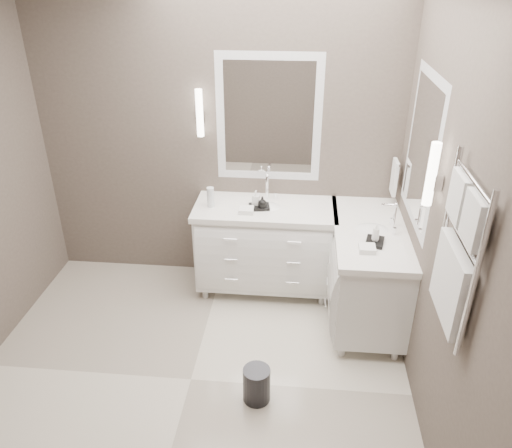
# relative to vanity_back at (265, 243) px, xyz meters

# --- Properties ---
(floor) EXTENTS (3.20, 3.00, 0.01)m
(floor) POSITION_rel_vanity_back_xyz_m (-0.45, -1.23, -0.49)
(floor) COLOR beige
(floor) RESTS_ON ground
(wall_back) EXTENTS (3.20, 0.01, 2.70)m
(wall_back) POSITION_rel_vanity_back_xyz_m (-0.45, 0.28, 0.86)
(wall_back) COLOR #534942
(wall_back) RESTS_ON floor
(wall_front) EXTENTS (3.20, 0.01, 2.70)m
(wall_front) POSITION_rel_vanity_back_xyz_m (-0.45, -2.73, 0.86)
(wall_front) COLOR #534942
(wall_front) RESTS_ON floor
(wall_right) EXTENTS (0.01, 3.00, 2.70)m
(wall_right) POSITION_rel_vanity_back_xyz_m (1.15, -1.23, 0.86)
(wall_right) COLOR #534942
(wall_right) RESTS_ON floor
(vanity_back) EXTENTS (1.24, 0.59, 0.97)m
(vanity_back) POSITION_rel_vanity_back_xyz_m (0.00, 0.00, 0.00)
(vanity_back) COLOR white
(vanity_back) RESTS_ON floor
(vanity_right) EXTENTS (0.59, 1.24, 0.97)m
(vanity_right) POSITION_rel_vanity_back_xyz_m (0.88, -0.33, 0.00)
(vanity_right) COLOR white
(vanity_right) RESTS_ON floor
(mirror_back) EXTENTS (0.90, 0.02, 1.10)m
(mirror_back) POSITION_rel_vanity_back_xyz_m (-0.00, 0.26, 1.06)
(mirror_back) COLOR white
(mirror_back) RESTS_ON wall_back
(mirror_right) EXTENTS (0.02, 0.90, 1.10)m
(mirror_right) POSITION_rel_vanity_back_xyz_m (1.14, -0.43, 1.06)
(mirror_right) COLOR white
(mirror_right) RESTS_ON wall_right
(sconce_back) EXTENTS (0.06, 0.06, 0.40)m
(sconce_back) POSITION_rel_vanity_back_xyz_m (-0.58, 0.20, 1.11)
(sconce_back) COLOR white
(sconce_back) RESTS_ON wall_back
(sconce_right) EXTENTS (0.06, 0.06, 0.40)m
(sconce_right) POSITION_rel_vanity_back_xyz_m (1.08, -1.01, 1.11)
(sconce_right) COLOR white
(sconce_right) RESTS_ON wall_right
(towel_bar_corner) EXTENTS (0.03, 0.22, 0.30)m
(towel_bar_corner) POSITION_rel_vanity_back_xyz_m (1.09, 0.13, 0.63)
(towel_bar_corner) COLOR white
(towel_bar_corner) RESTS_ON wall_right
(towel_ladder) EXTENTS (0.06, 0.58, 0.90)m
(towel_ladder) POSITION_rel_vanity_back_xyz_m (1.10, -1.63, 0.91)
(towel_ladder) COLOR white
(towel_ladder) RESTS_ON wall_right
(waste_bin) EXTENTS (0.25, 0.25, 0.27)m
(waste_bin) POSITION_rel_vanity_back_xyz_m (0.05, -1.36, -0.35)
(waste_bin) COLOR black
(waste_bin) RESTS_ON floor
(amenity_tray_back) EXTENTS (0.19, 0.16, 0.03)m
(amenity_tray_back) POSITION_rel_vanity_back_xyz_m (-0.05, -0.04, 0.38)
(amenity_tray_back) COLOR black
(amenity_tray_back) RESTS_ON vanity_back
(amenity_tray_right) EXTENTS (0.16, 0.20, 0.03)m
(amenity_tray_right) POSITION_rel_vanity_back_xyz_m (0.87, -0.56, 0.38)
(amenity_tray_right) COLOR black
(amenity_tray_right) RESTS_ON vanity_right
(water_bottle) EXTENTS (0.07, 0.07, 0.18)m
(water_bottle) POSITION_rel_vanity_back_xyz_m (-0.47, -0.05, 0.45)
(water_bottle) COLOR silver
(water_bottle) RESTS_ON vanity_back
(soap_bottle_a) EXTENTS (0.07, 0.07, 0.13)m
(soap_bottle_a) POSITION_rel_vanity_back_xyz_m (-0.08, -0.02, 0.46)
(soap_bottle_a) COLOR white
(soap_bottle_a) RESTS_ON amenity_tray_back
(soap_bottle_b) EXTENTS (0.10, 0.10, 0.10)m
(soap_bottle_b) POSITION_rel_vanity_back_xyz_m (-0.02, -0.07, 0.44)
(soap_bottle_b) COLOR black
(soap_bottle_b) RESTS_ON amenity_tray_back
(soap_bottle_c) EXTENTS (0.07, 0.07, 0.15)m
(soap_bottle_c) POSITION_rel_vanity_back_xyz_m (0.87, -0.56, 0.46)
(soap_bottle_c) COLOR white
(soap_bottle_c) RESTS_ON amenity_tray_right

